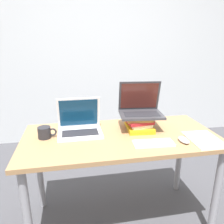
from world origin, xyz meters
The scene contains 9 objects.
wall_back centered at (0.00, 2.04, 1.35)m, with size 8.00×0.05×2.70m.
desk centered at (0.00, 0.34, 0.66)m, with size 1.40×0.67×0.75m.
laptop_left centered at (-0.29, 0.44, 0.80)m, with size 0.32×0.25×0.25m.
book_stack centered at (0.16, 0.43, 0.80)m, with size 0.22×0.26×0.11m.
laptop_on_books centered at (0.18, 0.45, 0.91)m, with size 0.34×0.27×0.25m.
wireless_keyboard centered at (0.18, 0.16, 0.75)m, with size 0.27×0.13×0.01m.
mouse centered at (0.39, 0.15, 0.76)m, with size 0.06×0.11×0.03m.
notepad centered at (0.54, 0.15, 0.75)m, with size 0.21×0.29×0.01m.
mug centered at (-0.53, 0.39, 0.79)m, with size 0.13×0.09×0.08m.
Camera 1 is at (-0.33, -1.08, 1.39)m, focal length 35.00 mm.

